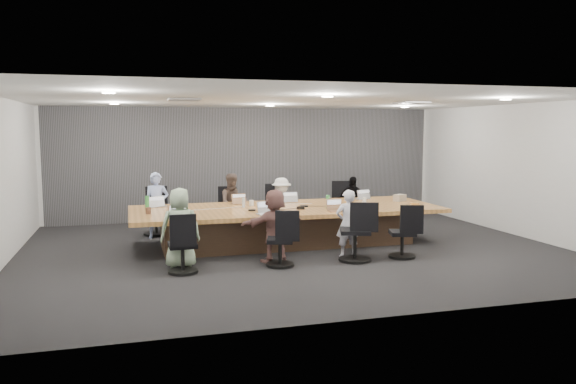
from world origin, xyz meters
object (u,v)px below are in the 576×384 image
object	(u,v)px
chair_6	(355,236)
person_4	(180,228)
chair_3	(346,207)
person_5	(275,225)
person_0	(157,205)
laptop_5	(267,214)
bottle_clear	(244,202)
stapler	(301,208)
bottle_green_left	(147,203)
mug_brown	(148,211)
person_1	(233,204)
laptop_0	(158,206)
chair_0	(156,215)
canvas_bag	(400,198)
chair_2	(277,211)
chair_5	(280,245)
person_3	(352,202)
conference_table	(287,224)
laptop_3	(362,198)
person_2	(281,205)
person_6	(348,223)
laptop_2	(288,201)
bottle_green_right	(328,202)
chair_4	(183,250)
chair_1	(231,214)
chair_7	(402,237)
laptop_1	(238,203)
laptop_4	(177,218)

from	to	relation	value
chair_6	person_4	xyz separation A→B (m)	(-2.93, 0.35, 0.22)
chair_3	person_5	distance (m)	3.97
person_0	chair_6	bearing A→B (deg)	-33.48
person_4	laptop_5	world-z (taller)	person_4
chair_6	bottle_clear	xyz separation A→B (m)	(-1.56, 1.89, 0.40)
person_0	stapler	bearing A→B (deg)	-23.23
bottle_green_left	mug_brown	world-z (taller)	bottle_green_left
person_1	laptop_0	bearing A→B (deg)	-164.19
chair_0	chair_6	bearing A→B (deg)	126.00
laptop_0	canvas_bag	bearing A→B (deg)	159.43
laptop_5	stapler	bearing A→B (deg)	19.84
chair_2	person_5	bearing A→B (deg)	74.67
chair_5	person_3	bearing A→B (deg)	67.77
conference_table	laptop_3	distance (m)	2.13
chair_0	canvas_bag	bearing A→B (deg)	156.56
person_2	person_6	size ratio (longest dim) A/B	1.00
laptop_2	laptop_5	distance (m)	1.82
laptop_5	bottle_green_right	size ratio (longest dim) A/B	1.31
person_3	bottle_green_left	size ratio (longest dim) A/B	4.37
chair_4	person_2	xyz separation A→B (m)	(2.45, 3.05, 0.23)
mug_brown	canvas_bag	world-z (taller)	canvas_bag
person_4	chair_1	bearing A→B (deg)	-111.48
chair_1	chair_4	world-z (taller)	chair_1
bottle_green_right	stapler	xyz separation A→B (m)	(-0.54, 0.02, -0.10)
chair_2	person_5	world-z (taller)	person_5
conference_table	person_0	world-z (taller)	person_0
chair_3	chair_5	xyz separation A→B (m)	(-2.54, -3.40, -0.07)
chair_6	person_6	bearing A→B (deg)	108.96
bottle_green_right	mug_brown	distance (m)	3.37
person_4	bottle_green_right	world-z (taller)	person_4
person_4	mug_brown	size ratio (longest dim) A/B	11.13
chair_5	person_4	xyz separation A→B (m)	(-1.59, 0.35, 0.30)
chair_4	laptop_5	distance (m)	1.87
conference_table	stapler	xyz separation A→B (m)	(0.17, -0.38, 0.37)
laptop_2	bottle_green_left	distance (m)	2.95
mug_brown	person_1	bearing A→B (deg)	39.46
person_1	laptop_2	world-z (taller)	person_1
chair_1	person_0	distance (m)	1.68
person_0	stapler	world-z (taller)	person_0
chair_0	chair_7	world-z (taller)	chair_0
conference_table	chair_0	size ratio (longest dim) A/B	7.03
chair_2	chair_3	bearing A→B (deg)	-179.62
chair_3	chair_7	size ratio (longest dim) A/B	1.17
laptop_1	laptop_5	world-z (taller)	same
chair_5	person_6	bearing A→B (deg)	32.22
laptop_4	bottle_clear	size ratio (longest dim) A/B	1.69
person_5	canvas_bag	size ratio (longest dim) A/B	4.74
conference_table	laptop_4	xyz separation A→B (m)	(-2.19, -0.80, 0.35)
chair_5	bottle_green_left	bearing A→B (deg)	152.51
laptop_5	chair_0	bearing A→B (deg)	117.35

